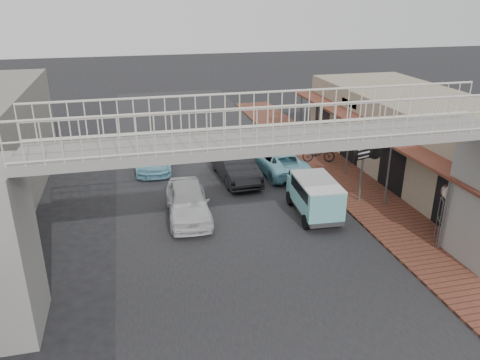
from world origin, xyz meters
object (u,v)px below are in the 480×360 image
arrow_sign (377,147)px  motorcycle_far (285,138)px  street_clock (450,195)px  motorcycle_near (319,154)px  dark_sedan (235,165)px  angkot_curb (279,161)px  white_hatchback (188,201)px  angkot_far (154,156)px  angkot_van (315,193)px

arrow_sign → motorcycle_far: bearing=81.1°
street_clock → motorcycle_far: bearing=122.1°
motorcycle_near → arrow_sign: size_ratio=0.60×
dark_sedan → motorcycle_far: dark_sedan is taller
angkot_curb → arrow_sign: 5.81m
white_hatchback → angkot_far: (-1.00, 6.65, -0.09)m
dark_sedan → white_hatchback: bearing=-130.3°
street_clock → angkot_van: bearing=159.9°
angkot_curb → angkot_van: bearing=84.5°
dark_sedan → angkot_far: dark_sedan is taller
angkot_far → motorcycle_far: (8.24, 1.79, -0.05)m
motorcycle_far → dark_sedan: bearing=137.0°
arrow_sign → white_hatchback: bearing=160.9°
angkot_curb → angkot_van: 5.48m
angkot_curb → arrow_sign: bearing=120.8°
angkot_far → angkot_curb: bearing=-15.2°
white_hatchback → motorcycle_far: bearing=51.6°
angkot_van → motorcycle_far: (1.90, 9.59, -0.49)m
white_hatchback → dark_sedan: size_ratio=0.93×
white_hatchback → street_clock: 10.37m
dark_sedan → arrow_sign: bearing=-39.0°
dark_sedan → motorcycle_near: bearing=10.4°
motorcycle_far → angkot_curb: bearing=157.2°
angkot_curb → motorcycle_far: size_ratio=2.74×
angkot_far → arrow_sign: 11.95m
angkot_curb → motorcycle_far: 4.48m
motorcycle_far → street_clock: (1.85, -13.24, 1.54)m
white_hatchback → angkot_curb: size_ratio=0.95×
angkot_far → street_clock: street_clock is taller
motorcycle_far → angkot_van: bearing=168.9°
white_hatchback → angkot_curb: (5.50, 4.32, -0.11)m
angkot_van → arrow_sign: (3.27, 0.96, 1.49)m
white_hatchback → angkot_van: (5.34, -1.14, 0.35)m
white_hatchback → angkot_curb: white_hatchback is taller
street_clock → motorcycle_near: bearing=119.5°
dark_sedan → angkot_curb: (2.50, 0.40, -0.14)m
angkot_far → arrow_sign: size_ratio=1.47×
angkot_van → white_hatchback: bearing=171.6°
angkot_curb → street_clock: size_ratio=1.87×
angkot_van → street_clock: size_ratio=1.46×
angkot_curb → motorcycle_near: size_ratio=2.51×
white_hatchback → angkot_far: 6.73m
angkot_curb → angkot_far: 6.90m
motorcycle_near → arrow_sign: arrow_sign is taller
motorcycle_near → motorcycle_far: motorcycle_far is taller
motorcycle_far → street_clock: 13.46m
angkot_far → arrow_sign: arrow_sign is taller
white_hatchback → angkot_van: size_ratio=1.22×
motorcycle_near → white_hatchback: bearing=137.1°
angkot_curb → angkot_far: (-6.50, 2.33, 0.02)m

